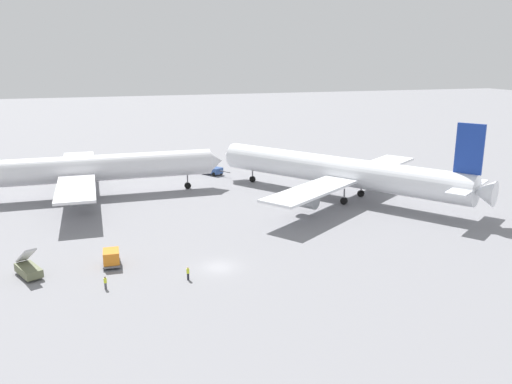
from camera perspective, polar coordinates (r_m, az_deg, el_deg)
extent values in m
plane|color=gray|center=(68.43, -4.10, -8.16)|extent=(600.00, 600.00, 0.00)
cylinder|color=silver|center=(105.47, -17.68, 2.47)|extent=(47.12, 5.18, 5.06)
cone|color=silver|center=(107.99, -4.45, 3.40)|extent=(2.81, 4.67, 4.66)
cube|color=silver|center=(105.68, -18.93, 1.97)|extent=(6.51, 44.16, 0.44)
cylinder|color=#999EA3|center=(94.03, -18.38, -0.63)|extent=(4.21, 2.61, 2.60)
cylinder|color=#999EA3|center=(118.11, -18.25, 2.41)|extent=(4.21, 2.61, 2.60)
cylinder|color=slate|center=(109.64, -19.29, 0.88)|extent=(0.28, 0.28, 2.52)
cylinder|color=black|center=(109.93, -19.24, 0.24)|extent=(1.30, 0.55, 1.30)
cylinder|color=slate|center=(103.03, -19.39, 0.02)|extent=(0.28, 0.28, 2.52)
cylinder|color=black|center=(103.34, -19.33, -0.66)|extent=(1.30, 0.55, 1.30)
cylinder|color=slate|center=(107.63, -7.48, 1.35)|extent=(0.28, 0.28, 2.52)
cylinder|color=black|center=(107.92, -7.46, 0.70)|extent=(1.30, 0.55, 1.30)
cylinder|color=white|center=(100.56, 8.82, 2.33)|extent=(33.64, 44.96, 5.36)
cone|color=white|center=(115.55, -2.86, 4.09)|extent=(5.65, 5.12, 4.93)
cone|color=white|center=(91.16, 23.54, -0.03)|extent=(5.58, 5.41, 4.29)
cube|color=white|center=(99.56, 10.09, 1.67)|extent=(43.13, 32.80, 0.44)
cube|color=white|center=(91.64, 22.07, 0.54)|extent=(12.49, 10.07, 0.28)
cube|color=#193899|center=(90.51, 22.26, 4.38)|extent=(2.81, 3.81, 8.12)
cylinder|color=#999EA3|center=(112.20, 12.82, 2.06)|extent=(4.54, 4.93, 2.60)
cylinder|color=#999EA3|center=(89.12, 5.40, -0.89)|extent=(4.54, 4.93, 2.60)
cylinder|color=slate|center=(96.83, 9.59, -0.33)|extent=(0.28, 0.28, 2.23)
cylinder|color=black|center=(97.12, 9.57, -0.97)|extent=(1.20, 1.38, 1.30)
cylinder|color=slate|center=(102.71, 11.40, 0.45)|extent=(0.28, 0.28, 2.23)
cylinder|color=black|center=(102.98, 11.37, -0.15)|extent=(1.20, 1.38, 1.30)
cylinder|color=slate|center=(112.34, -0.38, 1.96)|extent=(0.28, 0.28, 2.23)
cylinder|color=black|center=(112.60, -0.38, 1.41)|extent=(1.20, 1.38, 1.30)
cube|color=#2D4C8C|center=(120.29, -4.88, 2.44)|extent=(4.84, 5.68, 1.29)
cube|color=#333D47|center=(120.86, -5.27, 3.02)|extent=(2.64, 2.62, 0.90)
cylinder|color=#4C4C51|center=(117.40, -3.42, 2.23)|extent=(1.89, 2.80, 0.20)
sphere|color=orange|center=(120.74, -5.28, 3.31)|extent=(0.24, 0.24, 0.24)
cylinder|color=black|center=(120.91, -5.90, 2.16)|extent=(0.74, 0.92, 0.90)
cylinder|color=black|center=(122.56, -5.09, 2.36)|extent=(0.74, 0.92, 0.90)
cylinder|color=black|center=(118.31, -4.64, 1.92)|extent=(0.74, 0.92, 0.90)
cylinder|color=black|center=(119.99, -3.83, 2.11)|extent=(0.74, 0.92, 0.90)
cube|color=#666B4C|center=(71.05, -23.55, -7.84)|extent=(3.72, 4.92, 1.00)
cube|color=silver|center=(70.65, -23.79, -6.34)|extent=(3.04, 4.38, 2.71)
cylinder|color=black|center=(70.76, -22.76, -8.28)|extent=(0.44, 0.63, 0.60)
cylinder|color=black|center=(70.37, -23.84, -8.53)|extent=(0.44, 0.63, 0.60)
cylinder|color=black|center=(72.09, -23.18, -7.90)|extent=(0.44, 0.63, 0.60)
cylinder|color=black|center=(71.71, -24.24, -8.14)|extent=(0.44, 0.63, 0.60)
cube|color=slate|center=(70.93, -15.46, -7.47)|extent=(2.32, 3.28, 0.25)
cube|color=orange|center=(70.59, -15.51, -6.77)|extent=(2.11, 2.87, 1.60)
cylinder|color=black|center=(70.26, -14.87, -7.75)|extent=(0.22, 0.61, 0.60)
cylinder|color=black|center=(70.29, -16.02, -7.83)|extent=(0.22, 0.61, 0.60)
cylinder|color=black|center=(71.66, -14.89, -7.31)|extent=(0.22, 0.61, 0.60)
cylinder|color=black|center=(71.69, -16.02, -7.38)|extent=(0.22, 0.61, 0.60)
cylinder|color=#4C4C51|center=(64.55, -16.08, -9.81)|extent=(0.28, 0.28, 0.80)
cylinder|color=#D1E02D|center=(64.28, -16.13, -9.26)|extent=(0.36, 0.36, 0.56)
sphere|color=brown|center=(64.12, -16.15, -8.94)|extent=(0.22, 0.22, 0.22)
cylinder|color=black|center=(64.98, -7.42, -9.13)|extent=(0.28, 0.28, 0.86)
cylinder|color=#D1E02D|center=(64.69, -7.44, -8.53)|extent=(0.36, 0.36, 0.61)
sphere|color=beige|center=(64.52, -7.45, -8.19)|extent=(0.23, 0.23, 0.23)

